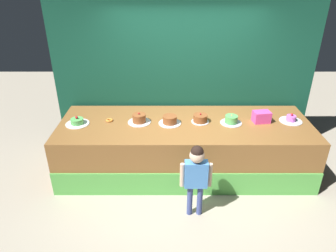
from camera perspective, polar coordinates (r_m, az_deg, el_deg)
The scene contains 12 objects.
ground_plane at distance 4.65m, azimuth 3.48°, elevation -12.56°, with size 12.00×12.00×0.00m, color #ADA38E.
stage_platform at distance 4.94m, azimuth 3.23°, elevation -3.88°, with size 3.88×1.35×0.85m.
curtain_backdrop at distance 5.22m, azimuth 3.14°, elevation 10.44°, with size 4.36×0.08×2.93m, color #144C38.
child_figure at distance 3.93m, azimuth 5.41°, elevation -8.50°, with size 0.41×0.19×1.06m.
pink_box at distance 4.95m, azimuth 17.14°, elevation 1.62°, with size 0.25×0.17×0.17m, color #F449A5.
donut at distance 4.87m, azimuth -10.65°, elevation 1.08°, with size 0.11×0.11×0.03m, color orange.
cake_far_left at distance 4.88m, azimuth -16.32°, elevation 0.77°, with size 0.36×0.36×0.13m.
cake_left at distance 4.75m, azimuth -5.19°, elevation 1.35°, with size 0.35×0.35×0.16m.
cake_center_left at distance 4.69m, azimuth 0.52°, elevation 1.11°, with size 0.35×0.35×0.13m.
cake_center_right at distance 4.77m, azimuth 6.19°, elevation 1.39°, with size 0.27×0.27×0.15m.
cake_right at distance 4.80m, azimuth 11.84°, elevation 1.09°, with size 0.33×0.33×0.16m.
cake_far_right at distance 5.14m, azimuth 22.03°, elevation 1.15°, with size 0.35×0.35×0.13m.
Camera 1 is at (-0.26, -3.56, 2.98)m, focal length 32.85 mm.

